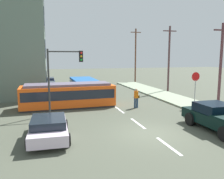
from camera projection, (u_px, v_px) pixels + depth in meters
ground_plane at (107, 101)px, 22.76m from camera, size 120.00×120.00×0.00m
sidewalk_curb_right at (191, 104)px, 20.75m from camera, size 3.20×36.00×0.14m
lane_stripe_0 at (168, 146)px, 11.32m from camera, size 0.16×2.40×0.01m
lane_stripe_1 at (138, 123)px, 15.14m from camera, size 0.16×2.40×0.01m
lane_stripe_2 at (120, 110)px, 18.95m from camera, size 0.16×2.40×0.01m
lane_stripe_3 at (98, 94)px, 26.79m from camera, size 0.16×2.40×0.01m
lane_stripe_4 at (89, 87)px, 32.51m from camera, size 0.16×2.40×0.01m
streetcar_tram at (68, 95)px, 19.87m from camera, size 7.94×2.72×2.08m
city_bus at (84, 86)px, 26.18m from camera, size 2.64×5.91×1.85m
pedestrian_crossing at (136, 97)px, 19.60m from camera, size 0.49×0.36×1.67m
pickup_truck_parked at (220, 118)px, 13.54m from camera, size 2.30×5.01×1.55m
parked_sedan_near at (49, 128)px, 12.23m from camera, size 2.17×4.22×1.19m
parked_sedan_mid at (53, 94)px, 23.40m from camera, size 2.12×4.11×1.19m
parked_sedan_far at (49, 86)px, 28.99m from camera, size 2.10×4.63×1.19m
parked_sedan_furthest at (48, 81)px, 34.83m from camera, size 2.11×4.53×1.19m
stop_sign at (195, 82)px, 19.93m from camera, size 0.76×0.07×2.88m
traffic_light_mast at (63, 69)px, 17.14m from camera, size 2.63×0.33×4.92m
utility_pole_near at (221, 63)px, 20.07m from camera, size 1.80×0.24×7.19m
utility_pole_mid at (169, 58)px, 28.74m from camera, size 1.80×0.24×8.05m
utility_pole_far at (136, 55)px, 38.78m from camera, size 1.80×0.24×8.92m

